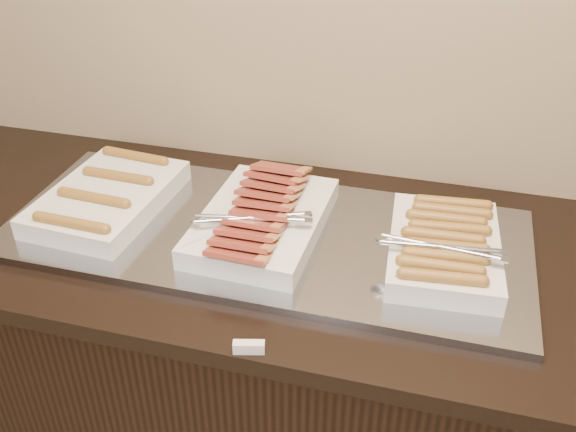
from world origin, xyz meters
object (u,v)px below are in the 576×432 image
(warming_tray, at_px, (265,234))
(dish_left, at_px, (108,197))
(counter, at_px, (274,374))
(dish_center, at_px, (262,219))
(dish_right, at_px, (444,247))

(warming_tray, bearing_deg, dish_left, -180.00)
(counter, relative_size, warming_tray, 1.72)
(dish_left, height_order, dish_center, dish_center)
(warming_tray, bearing_deg, dish_center, -146.73)
(warming_tray, xyz_separation_m, dish_center, (-0.00, -0.00, 0.04))
(dish_left, xyz_separation_m, dish_center, (0.39, -0.00, 0.01))
(warming_tray, relative_size, dish_right, 3.32)
(warming_tray, relative_size, dish_left, 3.02)
(counter, distance_m, dish_right, 0.63)
(dish_left, xyz_separation_m, dish_right, (0.80, -0.00, 0.01))
(dish_center, bearing_deg, dish_right, 1.90)
(dish_left, relative_size, dish_center, 0.95)
(warming_tray, xyz_separation_m, dish_right, (0.40, -0.00, 0.04))
(counter, distance_m, dish_center, 0.50)
(counter, height_order, dish_left, dish_left)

